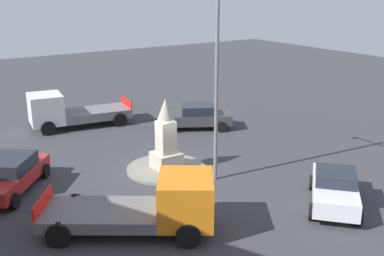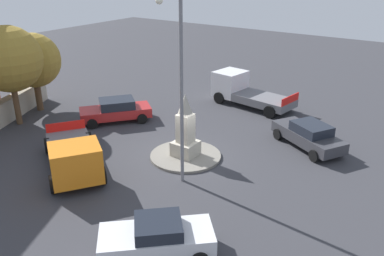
{
  "view_description": "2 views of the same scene",
  "coord_description": "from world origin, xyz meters",
  "px_view_note": "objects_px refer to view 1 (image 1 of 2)",
  "views": [
    {
      "loc": [
        17.72,
        -10.3,
        8.38
      ],
      "look_at": [
        0.93,
        0.83,
        2.18
      ],
      "focal_mm": 43.77,
      "sensor_mm": 36.0,
      "label": 1
    },
    {
      "loc": [
        15.57,
        11.14,
        9.67
      ],
      "look_at": [
        -0.18,
        0.29,
        1.66
      ],
      "focal_mm": 37.88,
      "sensor_mm": 36.0,
      "label": 2
    }
  ],
  "objects_px": {
    "streetlamp": "(217,64)",
    "car_red_approaching": "(10,174)",
    "car_dark_grey_passing": "(195,116)",
    "car_white_waiting": "(335,188)",
    "monument": "(166,139)",
    "truck_white_near_island": "(68,111)",
    "truck_orange_far_side": "(153,205)"
  },
  "relations": [
    {
      "from": "monument",
      "to": "car_dark_grey_passing",
      "type": "bearing_deg",
      "value": 134.63
    },
    {
      "from": "truck_white_near_island",
      "to": "car_red_approaching",
      "type": "bearing_deg",
      "value": -34.16
    },
    {
      "from": "car_dark_grey_passing",
      "to": "car_red_approaching",
      "type": "distance_m",
      "value": 11.93
    },
    {
      "from": "car_red_approaching",
      "to": "monument",
      "type": "bearing_deg",
      "value": 76.0
    },
    {
      "from": "car_dark_grey_passing",
      "to": "monument",
      "type": "bearing_deg",
      "value": -45.37
    },
    {
      "from": "truck_orange_far_side",
      "to": "car_dark_grey_passing",
      "type": "bearing_deg",
      "value": 139.26
    },
    {
      "from": "car_white_waiting",
      "to": "car_red_approaching",
      "type": "relative_size",
      "value": 0.89
    },
    {
      "from": "streetlamp",
      "to": "car_red_approaching",
      "type": "relative_size",
      "value": 1.93
    },
    {
      "from": "car_white_waiting",
      "to": "streetlamp",
      "type": "bearing_deg",
      "value": -153.74
    },
    {
      "from": "monument",
      "to": "car_dark_grey_passing",
      "type": "distance_m",
      "value": 6.89
    },
    {
      "from": "monument",
      "to": "car_red_approaching",
      "type": "bearing_deg",
      "value": -104.0
    },
    {
      "from": "car_white_waiting",
      "to": "car_dark_grey_passing",
      "type": "height_order",
      "value": "car_dark_grey_passing"
    },
    {
      "from": "car_red_approaching",
      "to": "car_white_waiting",
      "type": "bearing_deg",
      "value": 50.48
    },
    {
      "from": "truck_orange_far_side",
      "to": "truck_white_near_island",
      "type": "xyz_separation_m",
      "value": [
        -13.86,
        1.76,
        0.04
      ]
    },
    {
      "from": "monument",
      "to": "car_white_waiting",
      "type": "distance_m",
      "value": 7.77
    },
    {
      "from": "monument",
      "to": "truck_orange_far_side",
      "type": "bearing_deg",
      "value": -35.1
    },
    {
      "from": "car_dark_grey_passing",
      "to": "streetlamp",
      "type": "bearing_deg",
      "value": -27.33
    },
    {
      "from": "car_red_approaching",
      "to": "truck_white_near_island",
      "type": "bearing_deg",
      "value": 145.84
    },
    {
      "from": "car_dark_grey_passing",
      "to": "car_red_approaching",
      "type": "height_order",
      "value": "car_red_approaching"
    },
    {
      "from": "car_dark_grey_passing",
      "to": "car_red_approaching",
      "type": "bearing_deg",
      "value": -74.67
    },
    {
      "from": "monument",
      "to": "car_dark_grey_passing",
      "type": "xyz_separation_m",
      "value": [
        -4.81,
        4.87,
        -0.8
      ]
    },
    {
      "from": "streetlamp",
      "to": "car_red_approaching",
      "type": "height_order",
      "value": "streetlamp"
    },
    {
      "from": "monument",
      "to": "truck_orange_far_side",
      "type": "distance_m",
      "value": 5.66
    },
    {
      "from": "monument",
      "to": "car_red_approaching",
      "type": "height_order",
      "value": "monument"
    },
    {
      "from": "monument",
      "to": "streetlamp",
      "type": "height_order",
      "value": "streetlamp"
    },
    {
      "from": "monument",
      "to": "streetlamp",
      "type": "relative_size",
      "value": 0.38
    },
    {
      "from": "streetlamp",
      "to": "car_red_approaching",
      "type": "distance_m",
      "value": 9.85
    },
    {
      "from": "monument",
      "to": "car_red_approaching",
      "type": "xyz_separation_m",
      "value": [
        -1.65,
        -6.64,
        -0.78
      ]
    },
    {
      "from": "car_red_approaching",
      "to": "truck_orange_far_side",
      "type": "bearing_deg",
      "value": 28.47
    },
    {
      "from": "car_red_approaching",
      "to": "truck_white_near_island",
      "type": "distance_m",
      "value": 9.18
    },
    {
      "from": "car_dark_grey_passing",
      "to": "car_red_approaching",
      "type": "xyz_separation_m",
      "value": [
        3.15,
        -11.51,
        0.01
      ]
    },
    {
      "from": "car_white_waiting",
      "to": "truck_orange_far_side",
      "type": "height_order",
      "value": "truck_orange_far_side"
    }
  ]
}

